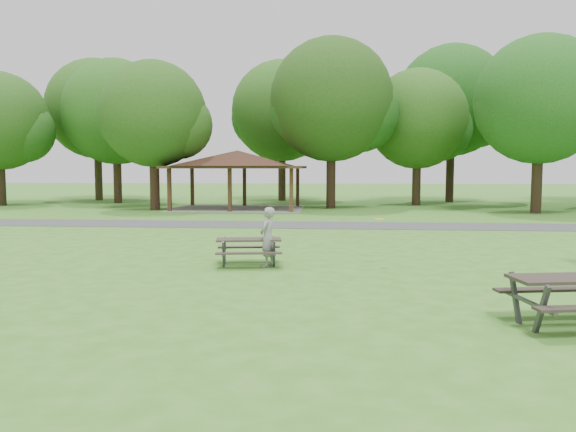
# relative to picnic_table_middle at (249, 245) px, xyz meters

# --- Properties ---
(ground) EXTENTS (160.00, 160.00, 0.00)m
(ground) POSITION_rel_picnic_table_middle_xyz_m (0.01, -3.22, -0.56)
(ground) COLOR #397621
(ground) RESTS_ON ground
(asphalt_path) EXTENTS (120.00, 3.20, 0.02)m
(asphalt_path) POSITION_rel_picnic_table_middle_xyz_m (0.01, 10.78, -0.55)
(asphalt_path) COLOR #404042
(asphalt_path) RESTS_ON ground
(pavilion) EXTENTS (8.60, 7.01, 3.76)m
(pavilion) POSITION_rel_picnic_table_middle_xyz_m (-3.99, 20.78, 2.50)
(pavilion) COLOR #351F13
(pavilion) RESTS_ON ground
(tree_row_b) EXTENTS (7.14, 6.80, 9.28)m
(tree_row_b) POSITION_rel_picnic_table_middle_xyz_m (-20.91, 22.31, 5.10)
(tree_row_b) COLOR black
(tree_row_b) RESTS_ON ground
(tree_row_c) EXTENTS (8.19, 7.80, 10.67)m
(tree_row_c) POSITION_rel_picnic_table_middle_xyz_m (-13.89, 25.81, 5.98)
(tree_row_c) COLOR black
(tree_row_c) RESTS_ON ground
(tree_row_d) EXTENTS (6.93, 6.60, 9.27)m
(tree_row_d) POSITION_rel_picnic_table_middle_xyz_m (-8.91, 19.31, 5.21)
(tree_row_d) COLOR black
(tree_row_d) RESTS_ON ground
(tree_row_e) EXTENTS (8.40, 8.00, 11.02)m
(tree_row_e) POSITION_rel_picnic_table_middle_xyz_m (2.11, 21.81, 6.22)
(tree_row_e) COLOR black
(tree_row_e) RESTS_ON ground
(tree_row_f) EXTENTS (7.35, 7.00, 9.55)m
(tree_row_f) POSITION_rel_picnic_table_middle_xyz_m (8.10, 25.31, 5.28)
(tree_row_f) COLOR #322016
(tree_row_f) RESTS_ON ground
(tree_row_g) EXTENTS (7.77, 7.40, 10.25)m
(tree_row_g) POSITION_rel_picnic_table_middle_xyz_m (14.10, 18.81, 5.77)
(tree_row_g) COLOR black
(tree_row_g) RESTS_ON ground
(tree_deep_a) EXTENTS (8.40, 8.00, 11.38)m
(tree_deep_a) POSITION_rel_picnic_table_middle_xyz_m (-16.89, 29.31, 6.57)
(tree_deep_a) COLOR #302215
(tree_deep_a) RESTS_ON ground
(tree_deep_b) EXTENTS (8.40, 8.00, 11.13)m
(tree_deep_b) POSITION_rel_picnic_table_middle_xyz_m (-1.89, 29.81, 6.32)
(tree_deep_b) COLOR black
(tree_deep_b) RESTS_ON ground
(tree_deep_c) EXTENTS (8.82, 8.40, 11.90)m
(tree_deep_c) POSITION_rel_picnic_table_middle_xyz_m (11.11, 28.81, 6.88)
(tree_deep_c) COLOR black
(tree_deep_c) RESTS_ON ground
(picnic_table_middle) EXTENTS (1.95, 1.66, 0.76)m
(picnic_table_middle) POSITION_rel_picnic_table_middle_xyz_m (0.00, 0.00, 0.00)
(picnic_table_middle) COLOR #322924
(picnic_table_middle) RESTS_ON ground
(picnic_table_far) EXTENTS (2.29, 1.97, 0.88)m
(picnic_table_far) POSITION_rel_picnic_table_middle_xyz_m (6.35, -5.40, 0.09)
(picnic_table_far) COLOR #2C2420
(picnic_table_far) RESTS_ON ground
(frisbee_in_flight) EXTENTS (0.36, 0.36, 0.02)m
(frisbee_in_flight) POSITION_rel_picnic_table_middle_xyz_m (3.54, 0.21, 0.72)
(frisbee_in_flight) COLOR yellow
(frisbee_in_flight) RESTS_ON ground
(frisbee_thrower) EXTENTS (0.55, 0.68, 1.62)m
(frisbee_thrower) POSITION_rel_picnic_table_middle_xyz_m (0.54, -0.15, 0.25)
(frisbee_thrower) COLOR gray
(frisbee_thrower) RESTS_ON ground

